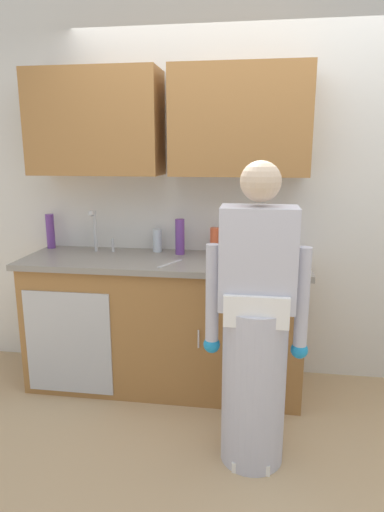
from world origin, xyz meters
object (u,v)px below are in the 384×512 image
(bottle_water_tall, at_px, (50,231))
(bottle_soap, at_px, (215,241))
(person_at_sink, at_px, (255,341))
(sink, at_px, (95,258))
(bottle_water_short, at_px, (283,237))
(knife_on_counter, at_px, (170,264))
(cup_by_sink, at_px, (262,251))
(bottle_dish_liquid, at_px, (157,240))
(bottle_cleaner_spray, at_px, (180,237))

(bottle_water_tall, bearing_deg, bottle_soap, -1.23)
(person_at_sink, bearing_deg, sink, 146.92)
(bottle_soap, bearing_deg, bottle_water_short, 4.58)
(person_at_sink, height_order, knife_on_counter, person_at_sink)
(cup_by_sink, bearing_deg, sink, -174.63)
(bottle_water_short, bearing_deg, sink, -170.60)
(bottle_dish_liquid, relative_size, cup_by_sink, 1.81)
(bottle_water_tall, bearing_deg, sink, -26.17)
(person_at_sink, bearing_deg, bottle_cleaner_spray, 121.94)
(bottle_water_tall, height_order, knife_on_counter, bottle_water_tall)
(bottle_soap, relative_size, bottle_dish_liquid, 1.14)
(cup_by_sink, height_order, knife_on_counter, cup_by_sink)
(cup_by_sink, bearing_deg, bottle_cleaner_spray, 177.08)
(bottle_soap, distance_m, cup_by_sink, 0.35)
(bottle_cleaner_spray, distance_m, bottle_soap, 0.25)
(bottle_soap, height_order, bottle_water_tall, bottle_water_tall)
(bottle_cleaner_spray, bearing_deg, knife_on_counter, -92.99)
(bottle_cleaner_spray, relative_size, knife_on_counter, 1.06)
(bottle_cleaner_spray, relative_size, cup_by_sink, 2.73)
(bottle_cleaner_spray, distance_m, knife_on_counter, 0.32)
(person_at_sink, xyz_separation_m, bottle_cleaner_spray, (-0.55, 0.89, 0.38))
(sink, distance_m, knife_on_counter, 0.60)
(bottle_soap, height_order, bottle_dish_liquid, bottle_soap)
(bottle_cleaner_spray, xyz_separation_m, bottle_dish_liquid, (-0.18, 0.06, -0.04))
(bottle_water_short, relative_size, cup_by_sink, 2.85)
(bottle_cleaner_spray, xyz_separation_m, cup_by_sink, (0.58, -0.03, -0.08))
(bottle_soap, distance_m, bottle_water_tall, 1.26)
(bottle_soap, height_order, cup_by_sink, bottle_soap)
(bottle_water_tall, bearing_deg, bottle_dish_liquid, -0.48)
(bottle_cleaner_spray, distance_m, bottle_water_short, 0.73)
(bottle_water_short, height_order, bottle_soap, bottle_water_short)
(cup_by_sink, bearing_deg, bottle_water_tall, 176.55)
(sink, height_order, bottle_soap, sink)
(bottle_cleaner_spray, xyz_separation_m, knife_on_counter, (-0.02, -0.29, -0.12))
(person_at_sink, relative_size, bottle_water_tall, 6.23)
(bottle_dish_liquid, relative_size, knife_on_counter, 0.70)
(sink, xyz_separation_m, bottle_cleaner_spray, (0.59, 0.14, 0.14))
(cup_by_sink, distance_m, knife_on_counter, 0.66)
(bottle_cleaner_spray, height_order, cup_by_sink, bottle_cleaner_spray)
(bottle_water_tall, height_order, cup_by_sink, bottle_water_tall)
(cup_by_sink, bearing_deg, bottle_soap, 168.47)
(person_at_sink, height_order, bottle_water_short, person_at_sink)
(person_at_sink, xyz_separation_m, knife_on_counter, (-0.57, 0.59, 0.25))
(sink, relative_size, knife_on_counter, 2.08)
(sink, distance_m, bottle_water_tall, 0.49)
(person_at_sink, relative_size, bottle_dish_liquid, 9.61)
(bottle_soap, relative_size, cup_by_sink, 2.06)
(bottle_cleaner_spray, height_order, bottle_dish_liquid, bottle_cleaner_spray)
(person_at_sink, bearing_deg, bottle_dish_liquid, 127.74)
(bottle_soap, height_order, knife_on_counter, bottle_soap)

